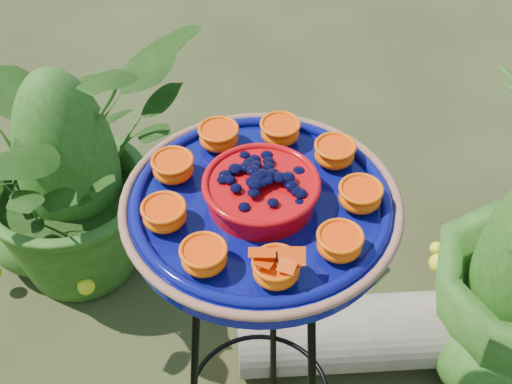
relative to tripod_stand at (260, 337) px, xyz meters
The scene contains 4 objects.
tripod_stand is the anchor object (origin of this frame).
feeder_dish 0.38m from the tripod_stand, 72.90° to the right, with size 0.46×0.46×0.10m.
driftwood_log 0.57m from the tripod_stand, 58.17° to the left, with size 0.21×0.21×0.62m, color gray.
shrub_back_left 0.87m from the tripod_stand, 137.87° to the left, with size 0.73×0.63×0.81m, color #234913.
Camera 1 is at (0.14, -0.78, 1.73)m, focal length 50.00 mm.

